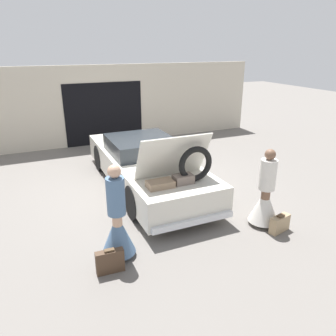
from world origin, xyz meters
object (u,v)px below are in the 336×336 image
at_px(person_left, 118,225).
at_px(suitcase_beside_left_person, 110,261).
at_px(car, 146,164).
at_px(person_right, 265,199).
at_px(suitcase_beside_right_person, 280,224).

height_order(person_left, suitcase_beside_left_person, person_left).
height_order(car, person_right, car).
height_order(person_right, suitcase_beside_right_person, person_right).
xyz_separation_m(car, person_left, (-1.49, -2.68, 0.03)).
bearing_deg(suitcase_beside_right_person, person_right, 106.15).
distance_m(person_right, suitcase_beside_left_person, 3.25).
bearing_deg(person_left, car, 141.24).
bearing_deg(person_right, suitcase_beside_right_person, -168.00).
relative_size(person_left, suitcase_beside_left_person, 3.67).
height_order(person_left, person_right, person_left).
distance_m(person_left, suitcase_beside_left_person, 0.60).
bearing_deg(car, person_right, -62.24).
xyz_separation_m(car, suitcase_beside_left_person, (-1.74, -3.05, -0.37)).
bearing_deg(suitcase_beside_right_person, person_left, 170.78).
height_order(person_left, suitcase_beside_right_person, person_left).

